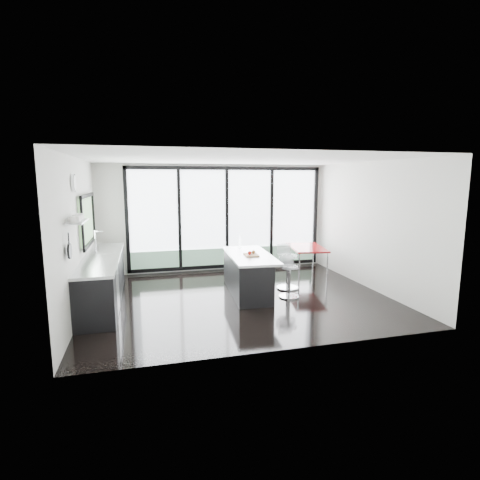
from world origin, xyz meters
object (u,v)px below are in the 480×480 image
object	(u,v)px
island	(247,273)
red_table	(307,261)
bar_stool_far	(288,272)
bar_stool_near	(289,281)

from	to	relation	value
island	red_table	world-z (taller)	island
island	bar_stool_far	distance (m)	0.97
island	red_table	bearing A→B (deg)	29.76
island	red_table	xyz separation A→B (m)	(1.88, 1.07, -0.06)
bar_stool_near	bar_stool_far	world-z (taller)	bar_stool_far
bar_stool_far	island	bearing A→B (deg)	172.06
bar_stool_near	bar_stool_far	bearing A→B (deg)	64.49
red_table	island	bearing A→B (deg)	-150.24
bar_stool_far	red_table	distance (m)	1.34
bar_stool_near	bar_stool_far	distance (m)	0.63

